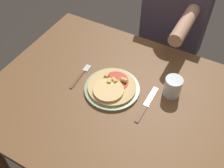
{
  "coord_description": "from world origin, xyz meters",
  "views": [
    {
      "loc": [
        0.34,
        -0.67,
        1.67
      ],
      "look_at": [
        -0.04,
        0.03,
        0.77
      ],
      "focal_mm": 42.0,
      "sensor_mm": 36.0,
      "label": 1
    }
  ],
  "objects_px": {
    "pizza": "(111,87)",
    "plate": "(112,89)",
    "drinking_glass": "(173,87)",
    "dining_table": "(116,111)",
    "person_diner": "(174,23)",
    "fork": "(81,75)",
    "knife": "(146,105)"
  },
  "relations": [
    {
      "from": "pizza",
      "to": "plate",
      "type": "bearing_deg",
      "value": 86.3
    },
    {
      "from": "plate",
      "to": "drinking_glass",
      "type": "distance_m",
      "value": 0.28
    },
    {
      "from": "plate",
      "to": "drinking_glass",
      "type": "relative_size",
      "value": 2.72
    },
    {
      "from": "dining_table",
      "to": "plate",
      "type": "distance_m",
      "value": 0.12
    },
    {
      "from": "pizza",
      "to": "person_diner",
      "type": "height_order",
      "value": "person_diner"
    },
    {
      "from": "fork",
      "to": "dining_table",
      "type": "bearing_deg",
      "value": -11.46
    },
    {
      "from": "pizza",
      "to": "fork",
      "type": "distance_m",
      "value": 0.18
    },
    {
      "from": "fork",
      "to": "knife",
      "type": "xyz_separation_m",
      "value": [
        0.36,
        -0.02,
        0.0
      ]
    },
    {
      "from": "plate",
      "to": "knife",
      "type": "bearing_deg",
      "value": -2.12
    },
    {
      "from": "dining_table",
      "to": "drinking_glass",
      "type": "distance_m",
      "value": 0.29
    },
    {
      "from": "knife",
      "to": "drinking_glass",
      "type": "height_order",
      "value": "drinking_glass"
    },
    {
      "from": "person_diner",
      "to": "dining_table",
      "type": "bearing_deg",
      "value": -91.99
    },
    {
      "from": "dining_table",
      "to": "plate",
      "type": "height_order",
      "value": "plate"
    },
    {
      "from": "dining_table",
      "to": "pizza",
      "type": "xyz_separation_m",
      "value": [
        -0.04,
        0.03,
        0.12
      ]
    },
    {
      "from": "plate",
      "to": "knife",
      "type": "height_order",
      "value": "plate"
    },
    {
      "from": "knife",
      "to": "drinking_glass",
      "type": "distance_m",
      "value": 0.15
    },
    {
      "from": "plate",
      "to": "person_diner",
      "type": "xyz_separation_m",
      "value": [
        0.07,
        0.69,
        -0.04
      ]
    },
    {
      "from": "plate",
      "to": "knife",
      "type": "relative_size",
      "value": 1.19
    },
    {
      "from": "plate",
      "to": "drinking_glass",
      "type": "height_order",
      "value": "drinking_glass"
    },
    {
      "from": "plate",
      "to": "knife",
      "type": "distance_m",
      "value": 0.18
    },
    {
      "from": "plate",
      "to": "fork",
      "type": "bearing_deg",
      "value": 176.5
    },
    {
      "from": "person_diner",
      "to": "fork",
      "type": "bearing_deg",
      "value": -109.98
    },
    {
      "from": "dining_table",
      "to": "drinking_glass",
      "type": "height_order",
      "value": "drinking_glass"
    },
    {
      "from": "knife",
      "to": "dining_table",
      "type": "bearing_deg",
      "value": -168.54
    },
    {
      "from": "fork",
      "to": "drinking_glass",
      "type": "relative_size",
      "value": 1.83
    },
    {
      "from": "knife",
      "to": "drinking_glass",
      "type": "bearing_deg",
      "value": 57.74
    },
    {
      "from": "fork",
      "to": "drinking_glass",
      "type": "xyz_separation_m",
      "value": [
        0.43,
        0.1,
        0.05
      ]
    },
    {
      "from": "plate",
      "to": "pizza",
      "type": "distance_m",
      "value": 0.02
    },
    {
      "from": "dining_table",
      "to": "fork",
      "type": "xyz_separation_m",
      "value": [
        -0.22,
        0.05,
        0.1
      ]
    },
    {
      "from": "pizza",
      "to": "dining_table",
      "type": "bearing_deg",
      "value": -34.0
    },
    {
      "from": "dining_table",
      "to": "fork",
      "type": "height_order",
      "value": "fork"
    },
    {
      "from": "person_diner",
      "to": "knife",
      "type": "bearing_deg",
      "value": -81.02
    }
  ]
}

